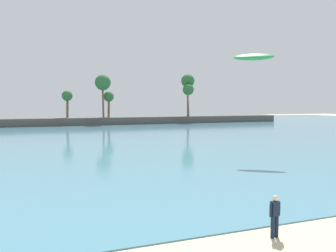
# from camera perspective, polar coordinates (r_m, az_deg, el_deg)

# --- Properties ---
(sea) EXTENTS (220.00, 111.92, 0.06)m
(sea) POSITION_cam_1_polar(r_m,az_deg,el_deg) (67.99, -15.89, -0.71)
(sea) COLOR teal
(sea) RESTS_ON ground
(palm_headland) EXTENTS (115.09, 6.06, 13.08)m
(palm_headland) POSITION_cam_1_polar(r_m,az_deg,el_deg) (83.64, -17.70, 1.97)
(palm_headland) COLOR #514C47
(palm_headland) RESTS_ON ground
(person_at_waterline) EXTENTS (0.55, 0.25, 1.67)m
(person_at_waterline) POSITION_cam_1_polar(r_m,az_deg,el_deg) (14.24, 17.43, -14.01)
(person_at_waterline) COLOR #141E33
(person_at_waterline) RESTS_ON ground
(kite_aloft_low_near_shore) EXTENTS (3.82, 3.27, 1.01)m
(kite_aloft_low_near_shore) POSITION_cam_1_polar(r_m,az_deg,el_deg) (33.29, 14.13, 11.14)
(kite_aloft_low_near_shore) COLOR green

